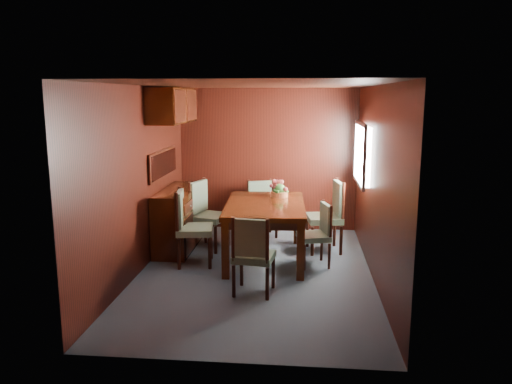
# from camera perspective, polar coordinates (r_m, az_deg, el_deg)

# --- Properties ---
(ground) EXTENTS (4.50, 4.50, 0.00)m
(ground) POSITION_cam_1_polar(r_m,az_deg,el_deg) (6.59, -0.10, -9.19)
(ground) COLOR #38444D
(ground) RESTS_ON ground
(room_shell) EXTENTS (3.06, 4.52, 2.41)m
(room_shell) POSITION_cam_1_polar(r_m,az_deg,el_deg) (6.56, -0.73, 5.36)
(room_shell) COLOR black
(room_shell) RESTS_ON ground
(sideboard) EXTENTS (0.48, 1.40, 0.90)m
(sideboard) POSITION_cam_1_polar(r_m,az_deg,el_deg) (7.62, -8.78, -3.01)
(sideboard) COLOR black
(sideboard) RESTS_ON ground
(dining_table) EXTENTS (1.15, 1.76, 0.81)m
(dining_table) POSITION_cam_1_polar(r_m,az_deg,el_deg) (6.93, 1.06, -2.21)
(dining_table) COLOR black
(dining_table) RESTS_ON ground
(chair_left_near) EXTENTS (0.54, 0.56, 1.04)m
(chair_left_near) POSITION_cam_1_polar(r_m,az_deg,el_deg) (6.81, -7.67, -3.54)
(chair_left_near) COLOR black
(chair_left_near) RESTS_ON ground
(chair_left_far) EXTENTS (0.60, 0.61, 1.04)m
(chair_left_far) POSITION_cam_1_polar(r_m,az_deg,el_deg) (7.53, -5.81, -2.12)
(chair_left_far) COLOR black
(chair_left_far) RESTS_ON ground
(chair_right_near) EXTENTS (0.49, 0.50, 0.87)m
(chair_right_near) POSITION_cam_1_polar(r_m,az_deg,el_deg) (6.79, 7.15, -4.40)
(chair_right_near) COLOR black
(chair_right_near) RESTS_ON ground
(chair_right_far) EXTENTS (0.55, 0.57, 1.06)m
(chair_right_far) POSITION_cam_1_polar(r_m,az_deg,el_deg) (7.41, 8.44, -2.28)
(chair_right_far) COLOR black
(chair_right_far) RESTS_ON ground
(chair_head) EXTENTS (0.50, 0.48, 0.95)m
(chair_head) POSITION_cam_1_polar(r_m,az_deg,el_deg) (5.72, -0.39, -6.80)
(chair_head) COLOR black
(chair_head) RESTS_ON ground
(chair_foot) EXTENTS (0.55, 0.53, 0.91)m
(chair_foot) POSITION_cam_1_polar(r_m,az_deg,el_deg) (8.19, 0.61, -1.50)
(chair_foot) COLOR black
(chair_foot) RESTS_ON ground
(flower_centerpiece) EXTENTS (0.27, 0.27, 0.27)m
(flower_centerpiece) POSITION_cam_1_polar(r_m,az_deg,el_deg) (7.33, 2.68, 0.46)
(flower_centerpiece) COLOR #BB6339
(flower_centerpiece) RESTS_ON dining_table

